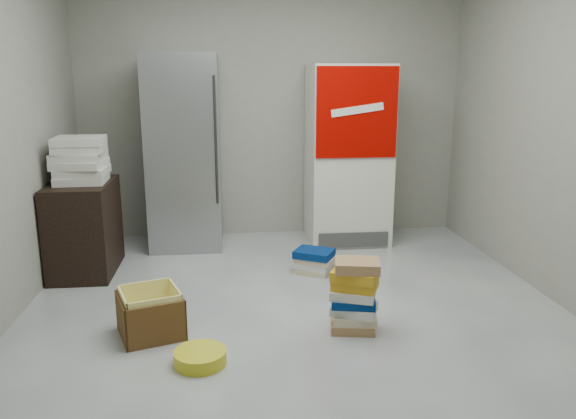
{
  "coord_description": "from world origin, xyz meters",
  "views": [
    {
      "loc": [
        -0.47,
        -3.48,
        1.7
      ],
      "look_at": [
        -0.02,
        0.7,
        0.69
      ],
      "focal_mm": 35.0,
      "sensor_mm": 36.0,
      "label": 1
    }
  ],
  "objects_px": {
    "steel_fridge": "(184,152)",
    "cardboard_box": "(151,316)",
    "coke_cooler": "(348,155)",
    "wood_shelf": "(85,228)",
    "phonebook_stack_main": "(354,295)"
  },
  "relations": [
    {
      "from": "coke_cooler",
      "to": "cardboard_box",
      "type": "bearing_deg",
      "value": -130.56
    },
    {
      "from": "coke_cooler",
      "to": "wood_shelf",
      "type": "distance_m",
      "value": 2.63
    },
    {
      "from": "steel_fridge",
      "to": "wood_shelf",
      "type": "distance_m",
      "value": 1.23
    },
    {
      "from": "wood_shelf",
      "to": "cardboard_box",
      "type": "bearing_deg",
      "value": -61.57
    },
    {
      "from": "coke_cooler",
      "to": "wood_shelf",
      "type": "relative_size",
      "value": 2.25
    },
    {
      "from": "wood_shelf",
      "to": "phonebook_stack_main",
      "type": "height_order",
      "value": "wood_shelf"
    },
    {
      "from": "wood_shelf",
      "to": "phonebook_stack_main",
      "type": "relative_size",
      "value": 1.6
    },
    {
      "from": "steel_fridge",
      "to": "cardboard_box",
      "type": "bearing_deg",
      "value": -93.04
    },
    {
      "from": "coke_cooler",
      "to": "wood_shelf",
      "type": "bearing_deg",
      "value": -163.72
    },
    {
      "from": "coke_cooler",
      "to": "cardboard_box",
      "type": "distance_m",
      "value": 2.81
    },
    {
      "from": "steel_fridge",
      "to": "wood_shelf",
      "type": "height_order",
      "value": "steel_fridge"
    },
    {
      "from": "steel_fridge",
      "to": "coke_cooler",
      "type": "distance_m",
      "value": 1.65
    },
    {
      "from": "steel_fridge",
      "to": "phonebook_stack_main",
      "type": "xyz_separation_m",
      "value": [
        1.26,
        -2.13,
        -0.7
      ]
    },
    {
      "from": "steel_fridge",
      "to": "cardboard_box",
      "type": "relative_size",
      "value": 3.81
    },
    {
      "from": "wood_shelf",
      "to": "cardboard_box",
      "type": "height_order",
      "value": "wood_shelf"
    }
  ]
}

